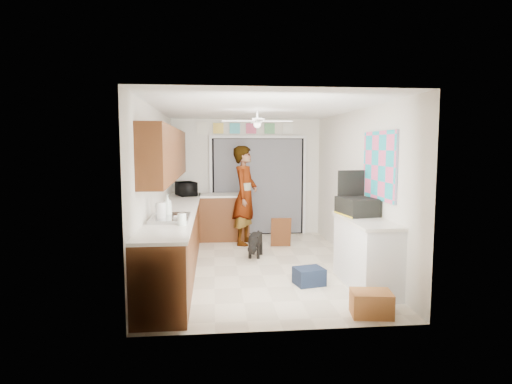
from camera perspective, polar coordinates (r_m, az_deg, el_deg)
name	(u,v)px	position (r m, az deg, el deg)	size (l,w,h in m)	color
floor	(258,265)	(7.03, 0.33, -9.71)	(5.00, 5.00, 0.00)	beige
ceiling	(259,109)	(6.79, 0.34, 11.04)	(5.00, 5.00, 0.00)	white
wall_back	(246,177)	(9.28, -1.28, 1.98)	(3.20, 3.20, 0.00)	silver
wall_front	(284,212)	(4.34, 3.79, -2.71)	(3.20, 3.20, 0.00)	silver
wall_left	(156,189)	(6.82, -13.16, 0.34)	(5.00, 5.00, 0.00)	silver
wall_right	(356,187)	(7.15, 13.20, 0.59)	(5.00, 5.00, 0.00)	silver
left_base_cabinets	(177,239)	(6.91, -10.52, -6.24)	(0.60, 4.80, 0.90)	#5D2E16
left_countertop	(177,210)	(6.83, -10.51, -2.39)	(0.62, 4.80, 0.04)	white
upper_cabinets	(167,154)	(6.97, -11.74, 5.02)	(0.32, 4.00, 0.80)	#5D2E16
sink_basin	(170,218)	(5.84, -11.33, -3.48)	(0.50, 0.76, 0.06)	silver
faucet	(156,212)	(5.85, -13.21, -2.57)	(0.03, 0.03, 0.22)	silver
peninsula_base	(224,218)	(8.85, -4.25, -3.45)	(1.00, 0.60, 0.90)	#5D2E16
peninsula_top	(224,195)	(8.79, -4.28, -0.43)	(1.04, 0.64, 0.04)	white
back_opening_recess	(258,186)	(9.29, 0.27, 0.74)	(2.00, 0.06, 2.10)	black
curtain_panel	(258,187)	(9.25, 0.30, 0.72)	(1.90, 0.03, 2.05)	slate
door_trim_left	(211,187)	(9.21, -6.03, 0.66)	(0.06, 0.04, 2.10)	white
door_trim_right	(304,186)	(9.42, 6.47, 0.78)	(0.06, 0.04, 2.10)	white
door_trim_head	(258,137)	(9.22, 0.30, 7.36)	(2.10, 0.04, 0.06)	white
header_frame_0	(218,128)	(9.21, -5.05, 8.46)	(0.22, 0.02, 0.22)	#F8D352
header_frame_1	(235,128)	(9.22, -2.85, 8.47)	(0.22, 0.02, 0.22)	#4BBCCA
header_frame_2	(251,128)	(9.24, -0.66, 8.47)	(0.22, 0.02, 0.22)	#D95178
header_frame_3	(270,129)	(9.29, 1.83, 8.46)	(0.22, 0.02, 0.22)	#5FA76C
header_frame_4	(288,129)	(9.35, 4.29, 8.43)	(0.22, 0.02, 0.22)	white
route66_sign	(202,128)	(9.21, -7.25, 8.43)	(0.22, 0.02, 0.26)	silver
right_counter_base	(366,254)	(6.08, 14.44, -8.04)	(0.50, 1.40, 0.90)	white
right_counter_top	(366,220)	(5.98, 14.47, -3.67)	(0.54, 1.44, 0.04)	white
abstract_painting	(379,166)	(6.18, 16.11, 3.40)	(0.03, 1.15, 0.95)	#F65A8F
ceiling_fan	(257,121)	(6.98, 0.16, 9.42)	(1.14, 1.14, 0.24)	white
microwave	(186,189)	(8.60, -9.26, 0.42)	(0.50, 0.34, 0.27)	black
soap_bottle	(167,205)	(6.02, -11.73, -1.77)	(0.13, 0.13, 0.33)	silver
cup	(178,220)	(5.54, -10.39, -3.63)	(0.12, 0.12, 0.09)	white
jar_a	(182,219)	(5.39, -9.85, -3.60)	(0.11, 0.11, 0.15)	silver
paper_towel_roll	(161,212)	(5.71, -12.51, -2.60)	(0.11, 0.11, 0.25)	white
suitcase	(357,206)	(6.25, 13.33, -1.89)	(0.44, 0.58, 0.25)	black
suitcase_rim	(357,214)	(6.27, 13.30, -2.88)	(0.44, 0.58, 0.02)	yellow
suitcase_lid	(351,187)	(6.49, 12.55, 0.65)	(0.42, 0.03, 0.50)	black
cardboard_box	(371,304)	(5.17, 15.11, -14.17)	(0.45, 0.34, 0.28)	#C2733C
navy_crate	(309,276)	(6.10, 7.09, -11.09)	(0.39, 0.32, 0.24)	#131D31
cabinet_door_panel	(281,232)	(8.19, 3.34, -5.38)	(0.38, 0.03, 0.58)	#5D2E16
man	(245,195)	(8.36, -1.46, -0.44)	(0.70, 0.46, 1.93)	white
dog	(256,244)	(7.50, -0.05, -6.93)	(0.24, 0.57, 0.45)	black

